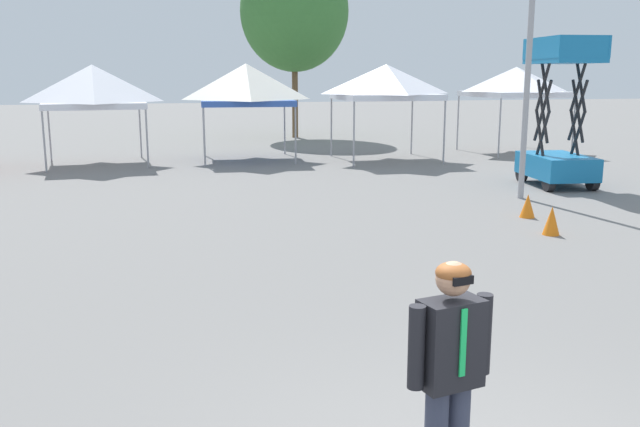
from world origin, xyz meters
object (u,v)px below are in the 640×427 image
(canopy_tent_left_of_center, at_px, (246,84))
(canopy_tent_right_of_center, at_px, (516,82))
(canopy_tent_center, at_px, (386,82))
(traffic_cone_near_barrier, at_px, (552,221))
(scissor_lift, at_px, (558,142))
(canopy_tent_behind_left, at_px, (93,86))
(traffic_cone_lot_center, at_px, (528,206))
(tree_behind_tents_center, at_px, (294,11))
(person_foreground, at_px, (449,369))

(canopy_tent_left_of_center, distance_m, canopy_tent_right_of_center, 10.26)
(canopy_tent_center, height_order, traffic_cone_near_barrier, canopy_tent_center)
(canopy_tent_right_of_center, relative_size, scissor_lift, 0.87)
(canopy_tent_behind_left, distance_m, traffic_cone_lot_center, 14.84)
(scissor_lift, distance_m, traffic_cone_lot_center, 4.74)
(canopy_tent_behind_left, xyz_separation_m, traffic_cone_near_barrier, (8.93, -12.83, -2.31))
(tree_behind_tents_center, distance_m, traffic_cone_lot_center, 20.29)
(tree_behind_tents_center, bearing_deg, canopy_tent_left_of_center, -113.19)
(canopy_tent_left_of_center, height_order, person_foreground, canopy_tent_left_of_center)
(canopy_tent_center, bearing_deg, canopy_tent_right_of_center, 10.56)
(canopy_tent_left_of_center, relative_size, traffic_cone_near_barrier, 6.22)
(traffic_cone_lot_center, bearing_deg, canopy_tent_behind_left, 129.62)
(person_foreground, bearing_deg, canopy_tent_behind_left, 99.96)
(canopy_tent_left_of_center, bearing_deg, traffic_cone_lot_center, -69.42)
(traffic_cone_lot_center, bearing_deg, scissor_lift, 50.11)
(canopy_tent_center, height_order, person_foreground, canopy_tent_center)
(canopy_tent_right_of_center, bearing_deg, canopy_tent_behind_left, 179.38)
(scissor_lift, bearing_deg, traffic_cone_lot_center, -129.89)
(canopy_tent_center, distance_m, canopy_tent_right_of_center, 5.68)
(canopy_tent_center, xyz_separation_m, tree_behind_tents_center, (-1.19, 9.42, 3.12))
(canopy_tent_left_of_center, bearing_deg, tree_behind_tents_center, 66.81)
(person_foreground, xyz_separation_m, tree_behind_tents_center, (5.03, 28.20, 4.80))
(canopy_tent_left_of_center, relative_size, traffic_cone_lot_center, 6.81)
(canopy_tent_center, bearing_deg, traffic_cone_lot_center, -92.22)
(canopy_tent_left_of_center, distance_m, traffic_cone_lot_center, 12.39)
(canopy_tent_left_of_center, xyz_separation_m, canopy_tent_center, (4.66, -1.31, 0.09))
(canopy_tent_left_of_center, height_order, traffic_cone_near_barrier, canopy_tent_left_of_center)
(canopy_tent_left_of_center, xyz_separation_m, traffic_cone_near_barrier, (3.86, -12.93, -2.35))
(canopy_tent_right_of_center, bearing_deg, traffic_cone_near_barrier, -116.80)
(person_foreground, distance_m, traffic_cone_lot_center, 10.51)
(canopy_tent_center, relative_size, traffic_cone_near_barrier, 6.17)
(person_foreground, relative_size, traffic_cone_near_barrier, 3.26)
(scissor_lift, bearing_deg, canopy_tent_behind_left, 147.92)
(canopy_tent_right_of_center, relative_size, traffic_cone_lot_center, 6.82)
(canopy_tent_behind_left, distance_m, canopy_tent_right_of_center, 15.32)
(canopy_tent_center, bearing_deg, scissor_lift, -68.35)
(scissor_lift, bearing_deg, canopy_tent_right_of_center, 68.35)
(canopy_tent_right_of_center, xyz_separation_m, tree_behind_tents_center, (-6.78, 8.37, 3.14))
(canopy_tent_left_of_center, distance_m, traffic_cone_near_barrier, 13.69)
(canopy_tent_behind_left, bearing_deg, canopy_tent_right_of_center, -0.62)
(scissor_lift, xyz_separation_m, traffic_cone_near_barrier, (-3.40, -5.10, -0.92))
(person_foreground, bearing_deg, canopy_tent_left_of_center, 85.56)
(canopy_tent_right_of_center, height_order, scissor_lift, scissor_lift)
(canopy_tent_behind_left, distance_m, scissor_lift, 14.61)
(person_foreground, height_order, traffic_cone_near_barrier, person_foreground)
(canopy_tent_behind_left, xyz_separation_m, canopy_tent_center, (9.74, -1.21, 0.13))
(canopy_tent_center, distance_m, person_foreground, 19.86)
(canopy_tent_center, xyz_separation_m, traffic_cone_lot_center, (-0.39, -10.08, -2.46))
(tree_behind_tents_center, bearing_deg, canopy_tent_behind_left, -136.15)
(canopy_tent_right_of_center, distance_m, tree_behind_tents_center, 11.22)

